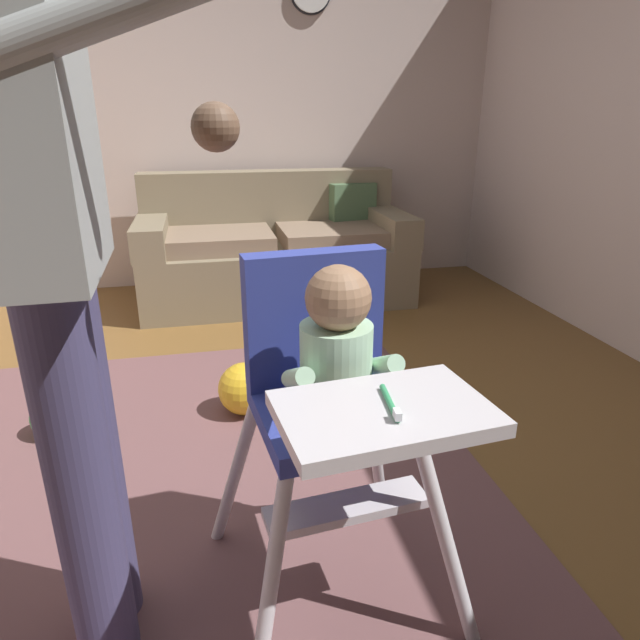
# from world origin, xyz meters

# --- Properties ---
(ground) EXTENTS (6.06, 6.55, 0.10)m
(ground) POSITION_xyz_m (0.00, 0.00, -0.05)
(ground) COLOR brown
(wall_far) EXTENTS (5.26, 0.06, 2.52)m
(wall_far) POSITION_xyz_m (0.00, 2.51, 1.26)
(wall_far) COLOR beige
(wall_far) RESTS_ON ground
(area_rug) EXTENTS (2.20, 2.95, 0.01)m
(area_rug) POSITION_xyz_m (-0.14, -0.41, 0.00)
(area_rug) COLOR brown
(area_rug) RESTS_ON ground
(couch) EXTENTS (1.83, 0.86, 0.86)m
(couch) POSITION_xyz_m (0.50, 1.99, 0.33)
(couch) COLOR #7D6F56
(couch) RESTS_ON ground
(high_chair) EXTENTS (0.66, 0.77, 0.93)m
(high_chair) POSITION_xyz_m (0.28, -0.63, 0.64)
(high_chair) COLOR silver
(high_chair) RESTS_ON ground
(adult_standing) EXTENTS (0.52, 0.49, 1.70)m
(adult_standing) POSITION_xyz_m (-0.29, -0.65, 0.97)
(adult_standing) COLOR #3F3A5E
(adult_standing) RESTS_ON ground
(toy_ball) EXTENTS (0.23, 0.23, 0.23)m
(toy_ball) POSITION_xyz_m (0.13, 0.37, 0.11)
(toy_ball) COLOR gold
(toy_ball) RESTS_ON ground
(toy_ball_second) EXTENTS (0.17, 0.17, 0.17)m
(toy_ball_second) POSITION_xyz_m (-0.65, 0.35, 0.08)
(toy_ball_second) COLOR green
(toy_ball_second) RESTS_ON ground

